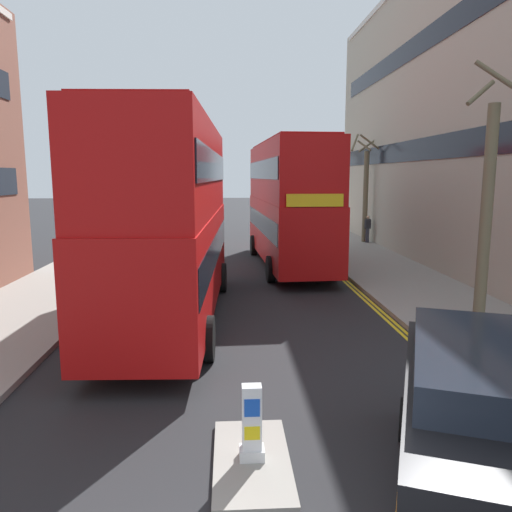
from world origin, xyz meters
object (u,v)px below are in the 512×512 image
object	(u,v)px
keep_left_bollard	(252,425)
double_decker_bus_away	(171,215)
double_decker_bus_oncoming	(288,200)
pedestrian_far	(368,229)
taxi_minivan	(486,436)

from	to	relation	value
keep_left_bollard	double_decker_bus_away	world-z (taller)	double_decker_bus_away
double_decker_bus_oncoming	pedestrian_far	bearing A→B (deg)	50.15
double_decker_bus_away	keep_left_bollard	bearing A→B (deg)	-75.62
taxi_minivan	pedestrian_far	bearing A→B (deg)	77.29
double_decker_bus_oncoming	pedestrian_far	distance (m)	9.04
taxi_minivan	pedestrian_far	xyz separation A→B (m)	(5.35, 23.73, -0.08)
keep_left_bollard	pedestrian_far	size ratio (longest dim) A/B	0.69
taxi_minivan	pedestrian_far	distance (m)	24.32
taxi_minivan	double_decker_bus_oncoming	bearing A→B (deg)	91.00
keep_left_bollard	double_decker_bus_away	distance (m)	8.10
pedestrian_far	taxi_minivan	bearing A→B (deg)	-102.71
keep_left_bollard	double_decker_bus_away	xyz separation A→B (m)	(-1.92, 7.49, 2.42)
double_decker_bus_oncoming	taxi_minivan	distance (m)	17.08
double_decker_bus_away	pedestrian_far	size ratio (longest dim) A/B	6.72
keep_left_bollard	pedestrian_far	distance (m)	23.87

